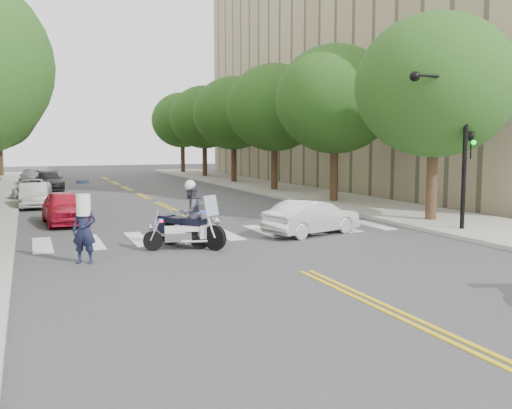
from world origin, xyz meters
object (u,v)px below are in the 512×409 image
officer_standing (84,230)px  convertible (312,217)px  motorcycle_police (189,217)px  motorcycle_parked (183,235)px

officer_standing → convertible: bearing=41.6°
motorcycle_police → officer_standing: 3.57m
officer_standing → convertible: officer_standing is taller
motorcycle_parked → officer_standing: (-3.00, -0.96, 0.46)m
convertible → officer_standing: bearing=85.7°
motorcycle_police → motorcycle_parked: bearing=15.4°
officer_standing → motorcycle_parked: bearing=45.1°
motorcycle_parked → officer_standing: officer_standing is taller
motorcycle_police → convertible: size_ratio=0.61×
motorcycle_police → officer_standing: (-3.31, -1.32, -0.03)m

